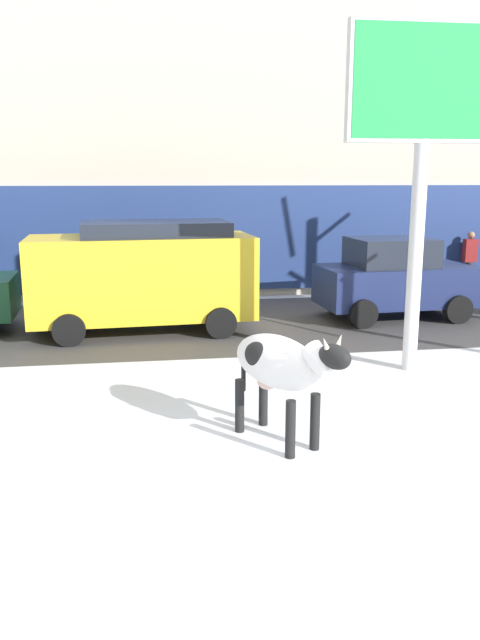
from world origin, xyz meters
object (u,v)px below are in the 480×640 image
at_px(cow_holstein, 279,364).
at_px(car_navy_hatchback, 394,279).
at_px(billboard, 425,105).
at_px(car_yellow_van, 143,273).
at_px(pedestrian_by_cars, 469,262).

relative_size(cow_holstein, car_navy_hatchback, 0.52).
distance_m(cow_holstein, billboard, 5.13).
distance_m(billboard, car_navy_hatchback, 5.37).
xyz_separation_m(car_yellow_van, car_navy_hatchback, (5.73, 0.47, -0.32)).
relative_size(car_navy_hatchback, pedestrian_by_cars, 2.08).
distance_m(cow_holstein, car_yellow_van, 6.38).
xyz_separation_m(car_navy_hatchback, pedestrian_by_cars, (3.39, 2.89, -0.05)).
bearing_deg(car_navy_hatchback, billboard, -107.84).
bearing_deg(car_yellow_van, pedestrian_by_cars, 20.26).
height_order(cow_holstein, car_navy_hatchback, car_navy_hatchback).
distance_m(cow_holstein, car_navy_hatchback, 7.83).
height_order(car_yellow_van, pedestrian_by_cars, car_yellow_van).
xyz_separation_m(billboard, car_yellow_van, (-4.45, 3.50, -3.07)).
height_order(car_yellow_van, car_navy_hatchback, car_yellow_van).
bearing_deg(cow_holstein, billboard, 43.12).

